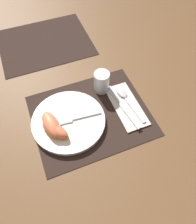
# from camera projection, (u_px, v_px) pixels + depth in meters

# --- Properties ---
(ground_plane) EXTENTS (3.00, 3.00, 0.00)m
(ground_plane) POSITION_uv_depth(u_px,v_px,m) (91.00, 115.00, 0.83)
(ground_plane) COLOR brown
(placemat) EXTENTS (0.43, 0.36, 0.00)m
(placemat) POSITION_uv_depth(u_px,v_px,m) (91.00, 115.00, 0.82)
(placemat) COLOR black
(placemat) RESTS_ON ground_plane
(placemat_far) EXTENTS (0.43, 0.36, 0.00)m
(placemat_far) POSITION_uv_depth(u_px,v_px,m) (45.00, 42.00, 1.06)
(placemat_far) COLOR black
(placemat_far) RESTS_ON ground_plane
(plate) EXTENTS (0.27, 0.27, 0.02)m
(plate) POSITION_uv_depth(u_px,v_px,m) (68.00, 120.00, 0.80)
(plate) COLOR white
(plate) RESTS_ON placemat
(juice_glass) EXTENTS (0.06, 0.06, 0.09)m
(juice_glass) POSITION_uv_depth(u_px,v_px,m) (102.00, 83.00, 0.86)
(juice_glass) COLOR silver
(juice_glass) RESTS_ON placemat
(napkin) EXTENTS (0.10, 0.22, 0.00)m
(napkin) POSITION_uv_depth(u_px,v_px,m) (126.00, 106.00, 0.85)
(napkin) COLOR silver
(napkin) RESTS_ON placemat
(knife) EXTENTS (0.04, 0.23, 0.01)m
(knife) POSITION_uv_depth(u_px,v_px,m) (124.00, 107.00, 0.84)
(knife) COLOR silver
(knife) RESTS_ON napkin
(spoon) EXTENTS (0.05, 0.20, 0.01)m
(spoon) POSITION_uv_depth(u_px,v_px,m) (125.00, 97.00, 0.86)
(spoon) COLOR silver
(spoon) RESTS_ON napkin
(fork) EXTENTS (0.18, 0.04, 0.00)m
(fork) POSITION_uv_depth(u_px,v_px,m) (74.00, 118.00, 0.79)
(fork) COLOR silver
(fork) RESTS_ON plate
(citrus_wedge_0) EXTENTS (0.07, 0.13, 0.04)m
(citrus_wedge_0) POSITION_uv_depth(u_px,v_px,m) (51.00, 125.00, 0.76)
(citrus_wedge_0) COLOR #F7C656
(citrus_wedge_0) RESTS_ON plate
(citrus_wedge_1) EXTENTS (0.10, 0.12, 0.04)m
(citrus_wedge_1) POSITION_uv_depth(u_px,v_px,m) (55.00, 130.00, 0.75)
(citrus_wedge_1) COLOR #F7C656
(citrus_wedge_1) RESTS_ON plate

